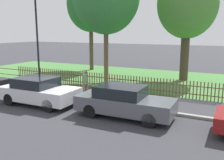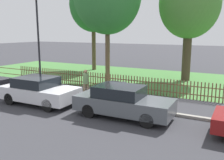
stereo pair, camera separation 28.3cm
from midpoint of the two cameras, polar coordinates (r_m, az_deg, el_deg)
ground_plane at (r=13.75m, az=-8.52°, el=-4.59°), size 120.00×120.00×0.00m
kerb_stone at (r=13.81m, az=-8.28°, el=-4.25°), size 30.06×0.20×0.12m
grass_strip at (r=20.53m, az=4.77°, el=0.70°), size 30.06×9.59×0.01m
park_fence at (r=16.22m, az=-1.90°, el=-0.20°), size 30.06×0.05×1.03m
parked_car_black_saloon at (r=13.29m, az=-15.79°, el=-2.28°), size 4.04×1.93×1.39m
parked_car_navy_estate at (r=10.84m, az=3.19°, el=-4.92°), size 4.28×1.74×1.37m
covered_motorcycle at (r=13.55m, az=1.58°, el=-1.94°), size 1.98×0.81×1.05m
tree_nearest_kerb at (r=24.31m, az=-3.97°, el=16.83°), size 4.43×4.43×8.71m
tree_mid_park at (r=19.62m, az=17.71°, el=16.15°), size 4.37×4.37×8.17m
pedestrian_by_lamp at (r=14.31m, az=-5.44°, el=-0.29°), size 0.43×0.43×1.55m
street_lamp at (r=15.34m, az=-16.29°, el=10.13°), size 0.20×0.79×5.63m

